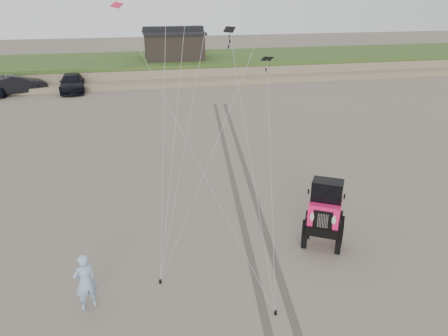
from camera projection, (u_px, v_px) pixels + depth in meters
The scene contains 10 objects.
ground at pixel (240, 276), 14.20m from camera, with size 160.00×160.00×0.00m, color #6B6054.
dune_ridge at pixel (156, 67), 47.80m from camera, with size 160.00×14.25×1.73m.
cabin at pixel (174, 44), 46.83m from camera, with size 6.40×5.40×3.35m.
truck_b at pixel (16, 85), 38.68m from camera, with size 1.77×5.08×1.67m, color black.
truck_c at pixel (72, 83), 39.77m from camera, with size 2.14×5.27×1.53m, color black.
jeep at pixel (324, 222), 15.48m from camera, with size 2.33×5.41×2.02m, color #FF1C65, non-canonical shape.
man at pixel (85, 282), 12.47m from camera, with size 0.65×0.43×1.79m, color #88BBD2.
stake_main at pixel (160, 281), 13.84m from camera, with size 0.08×0.08×0.12m, color black.
stake_aux at pixel (276, 313), 12.50m from camera, with size 0.08×0.08×0.12m, color black.
tire_tracks at pixel (240, 176), 21.83m from camera, with size 5.22×29.74×0.01m.
Camera 1 is at (-3.05, -11.42, 8.64)m, focal length 35.00 mm.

